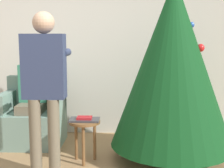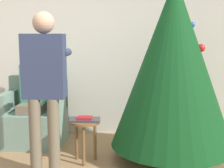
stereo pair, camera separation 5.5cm
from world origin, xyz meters
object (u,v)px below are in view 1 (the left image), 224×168
armchair (34,119)px  person_seated (32,93)px  christmas_tree (173,63)px  person_standing (44,79)px  side_stool (85,128)px

armchair → person_seated: size_ratio=0.71×
christmas_tree → person_standing: 1.43m
armchair → person_seated: bearing=-90.0°
christmas_tree → person_standing: (-1.35, -0.45, -0.13)m
armchair → person_seated: 0.36m
christmas_tree → armchair: christmas_tree is taller
armchair → christmas_tree: bearing=-16.5°
person_seated → side_stool: size_ratio=2.60×
person_seated → person_standing: 1.09m
person_seated → side_stool: 1.02m
armchair → person_standing: bearing=-67.1°
person_seated → person_standing: size_ratio=0.75×
christmas_tree → armchair: bearing=163.5°
person_standing → person_seated: bearing=113.4°
christmas_tree → side_stool: christmas_tree is taller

